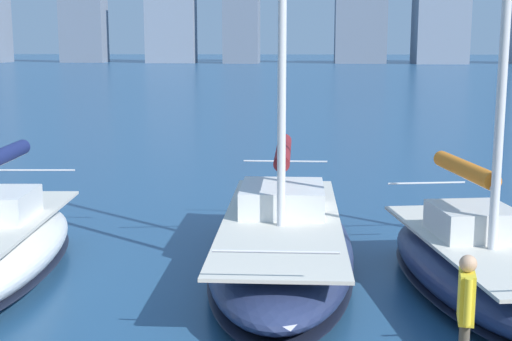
# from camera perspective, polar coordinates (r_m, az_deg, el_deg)

# --- Properties ---
(sailboat_orange) EXTENTS (3.41, 6.96, 9.94)m
(sailboat_orange) POSITION_cam_1_polar(r_m,az_deg,el_deg) (13.71, 17.37, -7.09)
(sailboat_orange) COLOR navy
(sailboat_orange) RESTS_ON ground
(sailboat_maroon) EXTENTS (2.96, 8.92, 9.30)m
(sailboat_maroon) POSITION_cam_1_polar(r_m,az_deg,el_deg) (14.58, 2.06, -5.62)
(sailboat_maroon) COLOR navy
(sailboat_maroon) RESTS_ON ground
(person_yellow_shirt) EXTENTS (0.24, 0.57, 1.56)m
(person_yellow_shirt) POSITION_cam_1_polar(r_m,az_deg,el_deg) (8.95, 16.44, -10.30)
(person_yellow_shirt) COLOR #4C473D
(person_yellow_shirt) RESTS_ON dock_pier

